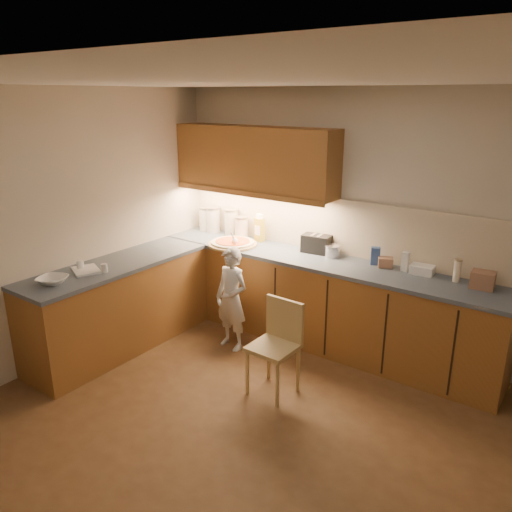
% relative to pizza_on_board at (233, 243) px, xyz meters
% --- Properties ---
extents(room, '(4.54, 4.50, 2.62)m').
position_rel_pizza_on_board_xyz_m(room, '(1.38, -1.57, 0.73)').
color(room, '#56381D').
rests_on(room, ground).
extents(l_counter, '(3.77, 2.62, 0.92)m').
position_rel_pizza_on_board_xyz_m(l_counter, '(0.46, -0.32, -0.48)').
color(l_counter, '#945F2B').
rests_on(l_counter, ground).
extents(backsplash, '(3.75, 0.02, 0.58)m').
position_rel_pizza_on_board_xyz_m(backsplash, '(1.01, 0.42, 0.27)').
color(backsplash, beige).
rests_on(backsplash, l_counter).
extents(upper_cabinets, '(1.95, 0.36, 0.73)m').
position_rel_pizza_on_board_xyz_m(upper_cabinets, '(0.11, 0.26, 0.90)').
color(upper_cabinets, '#945F2B').
rests_on(upper_cabinets, ground).
extents(pizza_on_board, '(0.55, 0.55, 0.22)m').
position_rel_pizza_on_board_xyz_m(pizza_on_board, '(0.00, 0.00, 0.00)').
color(pizza_on_board, tan).
rests_on(pizza_on_board, l_counter).
extents(child, '(0.42, 0.30, 1.08)m').
position_rel_pizza_on_board_xyz_m(child, '(0.38, -0.51, -0.41)').
color(child, silver).
rests_on(child, ground).
extents(wooden_chair, '(0.39, 0.39, 0.84)m').
position_rel_pizza_on_board_xyz_m(wooden_chair, '(1.19, -0.89, -0.46)').
color(wooden_chair, tan).
rests_on(wooden_chair, ground).
extents(mixing_bowl, '(0.33, 0.33, 0.06)m').
position_rel_pizza_on_board_xyz_m(mixing_bowl, '(-0.57, -1.86, 0.01)').
color(mixing_bowl, white).
rests_on(mixing_bowl, l_counter).
extents(canister_a, '(0.15, 0.15, 0.29)m').
position_rel_pizza_on_board_xyz_m(canister_a, '(-0.67, 0.30, 0.12)').
color(canister_a, silver).
rests_on(canister_a, l_counter).
extents(canister_b, '(0.18, 0.18, 0.31)m').
position_rel_pizza_on_board_xyz_m(canister_b, '(-0.55, 0.31, 0.13)').
color(canister_b, beige).
rests_on(canister_b, l_counter).
extents(canister_c, '(0.17, 0.17, 0.31)m').
position_rel_pizza_on_board_xyz_m(canister_c, '(-0.28, 0.33, 0.13)').
color(canister_c, beige).
rests_on(canister_c, l_counter).
extents(canister_d, '(0.16, 0.16, 0.26)m').
position_rel_pizza_on_board_xyz_m(canister_d, '(-0.10, 0.30, 0.10)').
color(canister_d, beige).
rests_on(canister_d, l_counter).
extents(oil_jug, '(0.12, 0.10, 0.32)m').
position_rel_pizza_on_board_xyz_m(oil_jug, '(0.14, 0.31, 0.12)').
color(oil_jug, gold).
rests_on(oil_jug, l_counter).
extents(toaster, '(0.31, 0.20, 0.19)m').
position_rel_pizza_on_board_xyz_m(toaster, '(0.88, 0.31, 0.07)').
color(toaster, black).
rests_on(toaster, l_counter).
extents(steel_pot, '(0.16, 0.16, 0.12)m').
position_rel_pizza_on_board_xyz_m(steel_pot, '(1.09, 0.28, 0.04)').
color(steel_pot, silver).
rests_on(steel_pot, l_counter).
extents(blue_box, '(0.11, 0.09, 0.18)m').
position_rel_pizza_on_board_xyz_m(blue_box, '(1.55, 0.30, 0.06)').
color(blue_box, '#305092').
rests_on(blue_box, l_counter).
extents(card_box_a, '(0.17, 0.15, 0.10)m').
position_rel_pizza_on_board_xyz_m(card_box_a, '(1.67, 0.28, 0.02)').
color(card_box_a, tan).
rests_on(card_box_a, l_counter).
extents(white_bottle, '(0.06, 0.06, 0.19)m').
position_rel_pizza_on_board_xyz_m(white_bottle, '(1.85, 0.29, 0.07)').
color(white_bottle, silver).
rests_on(white_bottle, l_counter).
extents(flat_pack, '(0.22, 0.16, 0.08)m').
position_rel_pizza_on_board_xyz_m(flat_pack, '(2.02, 0.30, 0.02)').
color(flat_pack, white).
rests_on(flat_pack, l_counter).
extents(tall_jar, '(0.07, 0.07, 0.21)m').
position_rel_pizza_on_board_xyz_m(tall_jar, '(2.33, 0.28, 0.08)').
color(tall_jar, silver).
rests_on(tall_jar, l_counter).
extents(card_box_b, '(0.20, 0.16, 0.15)m').
position_rel_pizza_on_board_xyz_m(card_box_b, '(2.56, 0.25, 0.05)').
color(card_box_b, '#9D7054').
rests_on(card_box_b, l_counter).
extents(dough_cloth, '(0.35, 0.32, 0.02)m').
position_rel_pizza_on_board_xyz_m(dough_cloth, '(-0.60, -1.49, -0.01)').
color(dough_cloth, white).
rests_on(dough_cloth, l_counter).
extents(spice_jar_a, '(0.08, 0.08, 0.09)m').
position_rel_pizza_on_board_xyz_m(spice_jar_a, '(-0.68, -1.49, 0.02)').
color(spice_jar_a, white).
rests_on(spice_jar_a, l_counter).
extents(spice_jar_b, '(0.06, 0.06, 0.08)m').
position_rel_pizza_on_board_xyz_m(spice_jar_b, '(-0.44, -1.40, 0.02)').
color(spice_jar_b, silver).
rests_on(spice_jar_b, l_counter).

